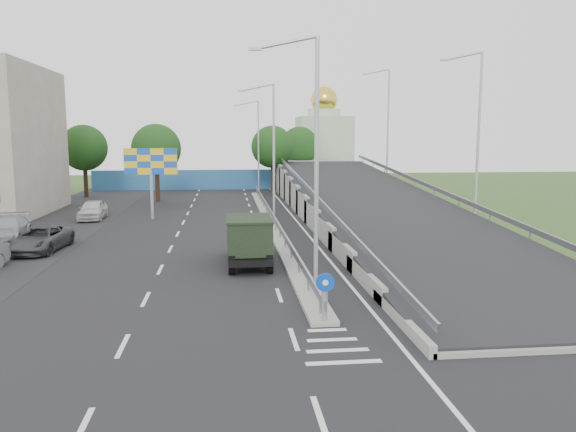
{
  "coord_description": "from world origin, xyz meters",
  "views": [
    {
      "loc": [
        -3.25,
        -15.96,
        6.43
      ],
      "look_at": [
        -0.02,
        13.43,
        2.2
      ],
      "focal_mm": 35.0,
      "sensor_mm": 36.0,
      "label": 1
    }
  ],
  "objects": [
    {
      "name": "sign_bollard",
      "position": [
        0.0,
        2.17,
        1.03
      ],
      "size": [
        0.64,
        0.23,
        1.67
      ],
      "color": "black",
      "rests_on": "median"
    },
    {
      "name": "parking_strip",
      "position": [
        -16.0,
        20.0,
        0.0
      ],
      "size": [
        8.0,
        90.0,
        0.05
      ],
      "primitive_type": "cube",
      "color": "black",
      "rests_on": "ground"
    },
    {
      "name": "lamp_post_near",
      "position": [
        0.11,
        6.0,
        5.81
      ],
      "size": [
        2.74,
        0.18,
        10.08
      ],
      "color": "#B2B5B7",
      "rests_on": "median"
    },
    {
      "name": "tree_ramp_far",
      "position": [
        6.0,
        55.0,
        5.18
      ],
      "size": [
        4.8,
        4.8,
        7.6
      ],
      "color": "black",
      "rests_on": "ground"
    },
    {
      "name": "tree_left_far",
      "position": [
        -18.0,
        45.0,
        5.18
      ],
      "size": [
        4.8,
        4.8,
        7.6
      ],
      "color": "black",
      "rests_on": "ground"
    },
    {
      "name": "road_surface",
      "position": [
        -3.0,
        20.0,
        0.0
      ],
      "size": [
        26.0,
        90.0,
        0.04
      ],
      "primitive_type": "cube",
      "color": "black",
      "rests_on": "ground"
    },
    {
      "name": "blue_wall",
      "position": [
        -4.0,
        52.0,
        1.2
      ],
      "size": [
        30.0,
        0.5,
        2.4
      ],
      "primitive_type": "cube",
      "color": "teal",
      "rests_on": "ground"
    },
    {
      "name": "parked_car_d",
      "position": [
        -16.66,
        19.41,
        0.78
      ],
      "size": [
        2.91,
        5.64,
        1.56
      ],
      "primitive_type": "imported",
      "rotation": [
        0.0,
        0.0,
        0.14
      ],
      "color": "#9B9CA4",
      "rests_on": "ground"
    },
    {
      "name": "church",
      "position": [
        10.0,
        60.0,
        5.31
      ],
      "size": [
        7.0,
        7.0,
        13.8
      ],
      "color": "#B2CCAD",
      "rests_on": "ground"
    },
    {
      "name": "parked_car_c",
      "position": [
        -13.7,
        16.23,
        0.71
      ],
      "size": [
        2.8,
        5.28,
        1.41
      ],
      "primitive_type": "imported",
      "rotation": [
        0.0,
        0.0,
        -0.09
      ],
      "color": "#393A3F",
      "rests_on": "ground"
    },
    {
      "name": "lamp_post_mid",
      "position": [
        0.11,
        26.0,
        5.81
      ],
      "size": [
        2.74,
        0.18,
        10.08
      ],
      "color": "#B2B5B7",
      "rests_on": "median"
    },
    {
      "name": "parked_car_e",
      "position": [
        -13.59,
        28.45,
        0.76
      ],
      "size": [
        1.94,
        4.51,
        1.52
      ],
      "primitive_type": "imported",
      "rotation": [
        0.0,
        0.0,
        0.03
      ],
      "color": "beige",
      "rests_on": "ground"
    },
    {
      "name": "billboard",
      "position": [
        -9.0,
        28.0,
        4.19
      ],
      "size": [
        4.0,
        0.24,
        5.5
      ],
      "color": "#B2B5B7",
      "rests_on": "ground"
    },
    {
      "name": "overpass_ramp",
      "position": [
        7.5,
        24.0,
        1.75
      ],
      "size": [
        10.0,
        50.0,
        3.5
      ],
      "color": "gray",
      "rests_on": "ground"
    },
    {
      "name": "median",
      "position": [
        0.0,
        24.0,
        0.1
      ],
      "size": [
        1.0,
        44.0,
        0.2
      ],
      "primitive_type": "cube",
      "color": "gray",
      "rests_on": "ground"
    },
    {
      "name": "tree_left_mid",
      "position": [
        -10.0,
        40.0,
        5.18
      ],
      "size": [
        4.8,
        4.8,
        7.6
      ],
      "color": "black",
      "rests_on": "ground"
    },
    {
      "name": "ground",
      "position": [
        0.0,
        0.0,
        0.0
      ],
      "size": [
        160.0,
        160.0,
        0.0
      ],
      "primitive_type": "plane",
      "color": "#2D4C1E",
      "rests_on": "ground"
    },
    {
      "name": "dump_truck",
      "position": [
        -2.2,
        11.93,
        1.37
      ],
      "size": [
        2.23,
        5.63,
        2.47
      ],
      "rotation": [
        0.0,
        0.0,
        0.01
      ],
      "color": "black",
      "rests_on": "ground"
    },
    {
      "name": "median_guardrail",
      "position": [
        0.0,
        24.0,
        0.75
      ],
      "size": [
        0.09,
        44.0,
        0.71
      ],
      "color": "gray",
      "rests_on": "median"
    },
    {
      "name": "tree_median_far",
      "position": [
        2.0,
        48.0,
        5.18
      ],
      "size": [
        4.8,
        4.8,
        7.6
      ],
      "color": "black",
      "rests_on": "ground"
    },
    {
      "name": "lamp_post_far",
      "position": [
        0.11,
        46.0,
        5.81
      ],
      "size": [
        2.74,
        0.18,
        10.08
      ],
      "color": "#B2B5B7",
      "rests_on": "median"
    }
  ]
}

